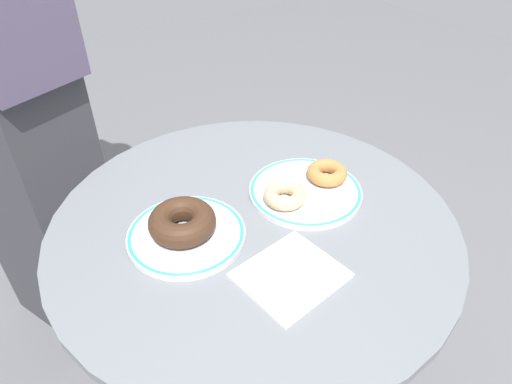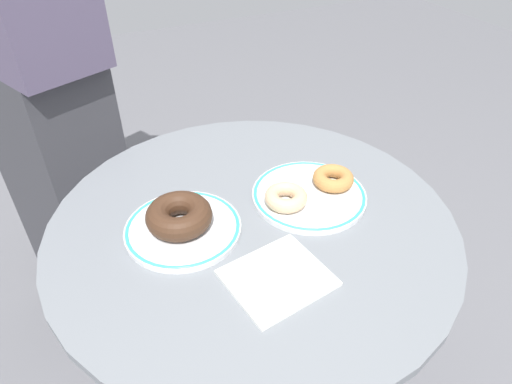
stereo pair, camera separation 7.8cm
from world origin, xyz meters
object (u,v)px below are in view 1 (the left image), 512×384
at_px(donut_glazed, 284,194).
at_px(paper_napkin, 290,275).
at_px(cafe_table, 254,305).
at_px(plate_right, 305,191).
at_px(donut_old_fashioned, 327,173).
at_px(plate_left, 187,234).
at_px(donut_chocolate, 182,222).

relative_size(donut_glazed, paper_napkin, 0.53).
xyz_separation_m(cafe_table, plate_right, (0.12, 0.01, 0.25)).
bearing_deg(plate_right, donut_glazed, -173.71).
bearing_deg(plate_right, donut_old_fashioned, 4.90).
xyz_separation_m(plate_right, paper_napkin, (-0.15, -0.15, -0.00)).
xyz_separation_m(cafe_table, plate_left, (-0.12, 0.02, 0.25)).
bearing_deg(donut_glazed, donut_chocolate, 173.45).
xyz_separation_m(donut_chocolate, donut_glazed, (0.19, -0.02, -0.01)).
xyz_separation_m(plate_left, paper_napkin, (0.10, -0.16, -0.00)).
distance_m(cafe_table, donut_old_fashioned, 0.32).
relative_size(plate_left, donut_glazed, 2.56).
bearing_deg(paper_napkin, donut_glazed, 58.18).
distance_m(plate_left, paper_napkin, 0.19).
bearing_deg(donut_old_fashioned, donut_chocolate, 177.86).
distance_m(plate_right, donut_chocolate, 0.25).
height_order(plate_right, donut_chocolate, donut_chocolate).
height_order(plate_left, donut_glazed, donut_glazed).
relative_size(plate_left, donut_old_fashioned, 2.56).
xyz_separation_m(plate_left, donut_old_fashioned, (0.30, -0.01, 0.02)).
height_order(plate_left, donut_old_fashioned, donut_old_fashioned).
relative_size(donut_old_fashioned, donut_glazed, 1.00).
distance_m(cafe_table, plate_right, 0.28).
bearing_deg(paper_napkin, donut_old_fashioned, 38.32).
xyz_separation_m(cafe_table, donut_glazed, (0.07, 0.00, 0.27)).
bearing_deg(plate_right, plate_left, 177.33).
xyz_separation_m(plate_right, donut_glazed, (-0.05, -0.01, 0.02)).
relative_size(plate_right, donut_old_fashioned, 2.75).
bearing_deg(plate_right, donut_chocolate, 176.29).
distance_m(plate_left, donut_old_fashioned, 0.30).
xyz_separation_m(donut_old_fashioned, paper_napkin, (-0.20, -0.16, -0.02)).
relative_size(donut_old_fashioned, paper_napkin, 0.53).
bearing_deg(donut_old_fashioned, plate_left, 178.72).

